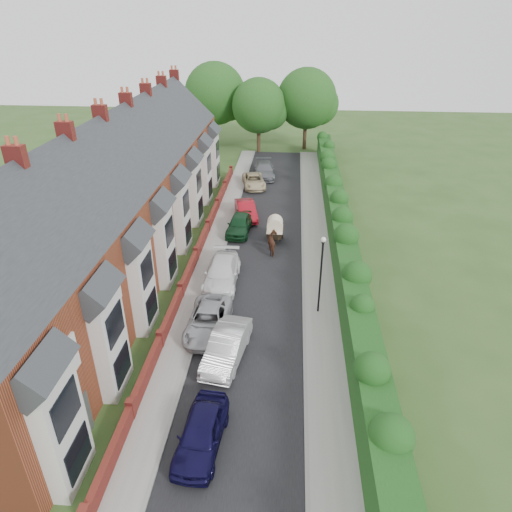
{
  "coord_description": "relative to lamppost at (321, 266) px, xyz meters",
  "views": [
    {
      "loc": [
        1.48,
        -19.32,
        16.36
      ],
      "look_at": [
        -0.66,
        6.94,
        2.2
      ],
      "focal_mm": 32.0,
      "sensor_mm": 36.0,
      "label": 1
    }
  ],
  "objects": [
    {
      "name": "ground",
      "position": [
        -3.4,
        -4.0,
        -3.3
      ],
      "size": [
        140.0,
        140.0,
        0.0
      ],
      "primitive_type": "plane",
      "color": "#2D4C1E",
      "rests_on": "ground"
    },
    {
      "name": "road",
      "position": [
        -3.9,
        7.0,
        -3.29
      ],
      "size": [
        6.0,
        58.0,
        0.02
      ],
      "primitive_type": "cube",
      "color": "black",
      "rests_on": "ground"
    },
    {
      "name": "pavement_hedge_side",
      "position": [
        0.2,
        7.0,
        -3.24
      ],
      "size": [
        2.2,
        58.0,
        0.12
      ],
      "primitive_type": "cube",
      "color": "gray",
      "rests_on": "ground"
    },
    {
      "name": "pavement_house_side",
      "position": [
        -7.75,
        7.0,
        -3.24
      ],
      "size": [
        1.7,
        58.0,
        0.12
      ],
      "primitive_type": "cube",
      "color": "gray",
      "rests_on": "ground"
    },
    {
      "name": "kerb_hedge_side",
      "position": [
        -0.85,
        7.0,
        -3.23
      ],
      "size": [
        0.18,
        58.0,
        0.13
      ],
      "primitive_type": "cube",
      "color": "gray",
      "rests_on": "ground"
    },
    {
      "name": "kerb_house_side",
      "position": [
        -6.95,
        7.0,
        -3.23
      ],
      "size": [
        0.18,
        58.0,
        0.13
      ],
      "primitive_type": "cube",
      "color": "gray",
      "rests_on": "ground"
    },
    {
      "name": "hedge",
      "position": [
        2.0,
        7.0,
        -1.7
      ],
      "size": [
        2.1,
        58.0,
        2.85
      ],
      "color": "#173B13",
      "rests_on": "ground"
    },
    {
      "name": "terrace_row",
      "position": [
        -14.27,
        5.98,
        1.18
      ],
      "size": [
        9.05,
        40.5,
        11.5
      ],
      "color": "brown",
      "rests_on": "ground"
    },
    {
      "name": "garden_wall_row",
      "position": [
        -8.75,
        6.0,
        -2.84
      ],
      "size": [
        0.35,
        40.35,
        1.1
      ],
      "color": "maroon",
      "rests_on": "ground"
    },
    {
      "name": "lamppost",
      "position": [
        0.0,
        0.0,
        0.0
      ],
      "size": [
        0.32,
        0.32,
        5.16
      ],
      "color": "black",
      "rests_on": "ground"
    },
    {
      "name": "tree_far_left",
      "position": [
        -6.05,
        36.08,
        2.41
      ],
      "size": [
        7.14,
        6.8,
        9.29
      ],
      "color": "#332316",
      "rests_on": "ground"
    },
    {
      "name": "tree_far_right",
      "position": [
        -0.01,
        38.08,
        3.02
      ],
      "size": [
        7.98,
        7.6,
        10.31
      ],
      "color": "#332316",
      "rests_on": "ground"
    },
    {
      "name": "tree_far_back",
      "position": [
        -11.99,
        39.08,
        3.32
      ],
      "size": [
        8.4,
        8.0,
        10.82
      ],
      "color": "#332316",
      "rests_on": "ground"
    },
    {
      "name": "car_navy",
      "position": [
        -5.31,
        -10.2,
        -2.55
      ],
      "size": [
        2.09,
        4.49,
        1.49
      ],
      "primitive_type": "imported",
      "rotation": [
        0.0,
        0.0,
        -0.08
      ],
      "color": "black",
      "rests_on": "ground"
    },
    {
      "name": "car_silver_a",
      "position": [
        -5.0,
        -4.6,
        -2.51
      ],
      "size": [
        2.37,
        4.95,
        1.57
      ],
      "primitive_type": "imported",
      "rotation": [
        0.0,
        0.0,
        -0.15
      ],
      "color": "#BBBBC0",
      "rests_on": "ground"
    },
    {
      "name": "car_silver_b",
      "position": [
        -6.4,
        -2.28,
        -2.61
      ],
      "size": [
        2.36,
        4.97,
        1.37
      ],
      "primitive_type": "imported",
      "rotation": [
        0.0,
        0.0,
        -0.02
      ],
      "color": "#A9ABB0",
      "rests_on": "ground"
    },
    {
      "name": "car_white",
      "position": [
        -6.38,
        3.0,
        -2.52
      ],
      "size": [
        2.2,
        5.37,
        1.56
      ],
      "primitive_type": "imported",
      "rotation": [
        0.0,
        0.0,
        0.0
      ],
      "color": "white",
      "rests_on": "ground"
    },
    {
      "name": "car_green",
      "position": [
        -6.1,
        11.09,
        -2.52
      ],
      "size": [
        2.14,
        4.67,
        1.55
      ],
      "primitive_type": "imported",
      "rotation": [
        0.0,
        0.0,
        -0.07
      ],
      "color": "#11391C",
      "rests_on": "ground"
    },
    {
      "name": "car_red",
      "position": [
        -5.88,
        14.2,
        -2.56
      ],
      "size": [
        2.61,
        4.71,
        1.47
      ],
      "primitive_type": "imported",
      "rotation": [
        0.0,
        0.0,
        0.25
      ],
      "color": "maroon",
      "rests_on": "ground"
    },
    {
      "name": "car_beige",
      "position": [
        -5.87,
        22.42,
        -2.64
      ],
      "size": [
        3.03,
        5.02,
        1.31
      ],
      "primitive_type": "imported",
      "rotation": [
        0.0,
        0.0,
        0.19
      ],
      "color": "beige",
      "rests_on": "ground"
    },
    {
      "name": "car_grey",
      "position": [
        -5.01,
        25.85,
        -2.52
      ],
      "size": [
        2.69,
        5.53,
        1.55
      ],
      "primitive_type": "imported",
      "rotation": [
        0.0,
        0.0,
        0.1
      ],
      "color": "slate",
      "rests_on": "ground"
    },
    {
      "name": "horse",
      "position": [
        -3.1,
        7.69,
        -2.5
      ],
      "size": [
        1.27,
        2.04,
        1.6
      ],
      "primitive_type": "imported",
      "rotation": [
        0.0,
        0.0,
        3.37
      ],
      "color": "#522E1E",
      "rests_on": "ground"
    },
    {
      "name": "horse_cart",
      "position": [
        -3.1,
        9.74,
        -2.09
      ],
      "size": [
        1.32,
        2.92,
        2.11
      ],
      "color": "black",
      "rests_on": "ground"
    }
  ]
}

